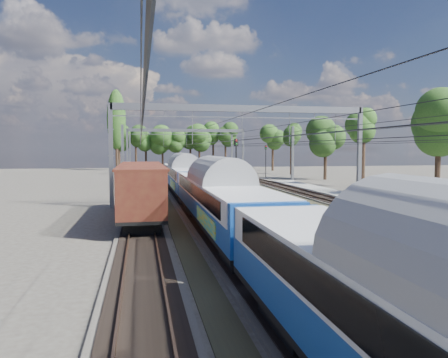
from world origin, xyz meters
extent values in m
cube|color=#47423A|center=(-9.00, 45.00, 0.07)|extent=(3.00, 130.00, 0.15)
cube|color=black|center=(-9.00, 45.00, 0.17)|extent=(2.50, 130.00, 0.06)
cube|color=#473326|center=(-9.72, 45.00, 0.27)|extent=(0.08, 130.00, 0.14)
cube|color=#473326|center=(-8.28, 45.00, 0.27)|extent=(0.08, 130.00, 0.14)
cube|color=#47423A|center=(-4.50, 45.00, 0.07)|extent=(3.00, 130.00, 0.15)
cube|color=black|center=(-4.50, 45.00, 0.17)|extent=(2.50, 130.00, 0.06)
cube|color=#473326|center=(-5.22, 45.00, 0.27)|extent=(0.08, 130.00, 0.14)
cube|color=#473326|center=(-3.78, 45.00, 0.27)|extent=(0.08, 130.00, 0.14)
cube|color=#47423A|center=(0.00, 45.00, 0.07)|extent=(3.00, 130.00, 0.15)
cube|color=black|center=(0.00, 45.00, 0.17)|extent=(2.50, 130.00, 0.06)
cube|color=#473326|center=(-0.72, 45.00, 0.27)|extent=(0.08, 130.00, 0.14)
cube|color=#473326|center=(0.72, 45.00, 0.27)|extent=(0.08, 130.00, 0.14)
cube|color=#47423A|center=(4.50, 45.00, 0.07)|extent=(3.00, 130.00, 0.15)
cube|color=black|center=(4.50, 45.00, 0.17)|extent=(2.50, 130.00, 0.06)
cube|color=#473326|center=(3.78, 45.00, 0.27)|extent=(0.08, 130.00, 0.14)
cube|color=#473326|center=(5.22, 45.00, 0.27)|extent=(0.08, 130.00, 0.14)
cube|color=#47423A|center=(9.00, 45.00, 0.07)|extent=(3.00, 130.00, 0.15)
cube|color=black|center=(9.00, 45.00, 0.17)|extent=(2.50, 130.00, 0.06)
cube|color=#473326|center=(8.28, 45.00, 0.27)|extent=(0.08, 130.00, 0.14)
cube|color=#473326|center=(9.72, 45.00, 0.27)|extent=(0.08, 130.00, 0.14)
cube|color=#373123|center=(-6.75, 45.00, 0.03)|extent=(1.10, 130.00, 0.05)
cube|color=#373123|center=(-2.25, 45.00, 0.03)|extent=(1.10, 130.00, 0.05)
cube|color=#373123|center=(2.25, 45.00, 0.03)|extent=(1.10, 130.00, 0.05)
cube|color=#373123|center=(6.75, 45.00, 0.03)|extent=(1.10, 130.00, 0.05)
cube|color=gray|center=(12.00, 20.00, 0.15)|extent=(3.00, 70.00, 0.30)
cube|color=slate|center=(-11.50, 30.00, 4.50)|extent=(0.35, 0.35, 9.00)
cube|color=slate|center=(11.50, 30.00, 4.50)|extent=(0.35, 0.35, 9.00)
cube|color=slate|center=(0.00, 30.00, 8.70)|extent=(23.00, 0.35, 0.60)
cube|color=slate|center=(-11.50, 78.00, 4.50)|extent=(0.35, 0.35, 9.00)
cube|color=slate|center=(11.50, 78.00, 4.50)|extent=(0.35, 0.35, 9.00)
cube|color=slate|center=(0.00, 78.00, 8.70)|extent=(23.00, 0.35, 0.60)
cube|color=slate|center=(-11.50, 55.00, 4.25)|extent=(0.35, 0.35, 8.50)
cube|color=slate|center=(-11.50, 100.00, 4.25)|extent=(0.35, 0.35, 8.50)
cube|color=slate|center=(13.80, 55.00, 4.25)|extent=(0.35, 0.35, 8.50)
cube|color=slate|center=(13.80, 100.00, 4.25)|extent=(0.35, 0.35, 8.50)
cylinder|color=black|center=(-9.00, 45.00, 5.50)|extent=(0.03, 130.00, 0.03)
cylinder|color=black|center=(-9.00, 45.00, 6.60)|extent=(0.03, 130.00, 0.03)
cylinder|color=black|center=(-4.50, 45.00, 5.50)|extent=(0.03, 130.00, 0.03)
cylinder|color=black|center=(-4.50, 45.00, 6.60)|extent=(0.03, 130.00, 0.03)
cylinder|color=black|center=(0.00, 45.00, 5.50)|extent=(0.03, 130.00, 0.03)
cylinder|color=black|center=(0.00, 45.00, 6.60)|extent=(0.03, 130.00, 0.03)
cylinder|color=black|center=(4.50, 45.00, 5.50)|extent=(0.03, 130.00, 0.03)
cylinder|color=black|center=(4.50, 45.00, 6.60)|extent=(0.03, 130.00, 0.03)
cylinder|color=black|center=(9.00, 45.00, 5.50)|extent=(0.03, 130.00, 0.03)
cylinder|color=black|center=(9.00, 45.00, 6.60)|extent=(0.03, 130.00, 0.03)
cylinder|color=black|center=(-14.55, 110.97, 3.14)|extent=(0.56, 0.56, 6.29)
sphere|color=#1B3914|center=(-14.55, 110.97, 8.17)|extent=(5.22, 5.22, 5.22)
cylinder|color=black|center=(-10.68, 112.70, 3.74)|extent=(0.56, 0.56, 7.49)
sphere|color=#1B3914|center=(-10.68, 112.70, 9.74)|extent=(5.07, 5.07, 5.07)
cylinder|color=black|center=(-6.31, 112.93, 3.37)|extent=(0.56, 0.56, 6.75)
sphere|color=#1B3914|center=(-6.31, 112.93, 8.77)|extent=(5.29, 5.29, 5.29)
cylinder|color=black|center=(-3.96, 110.29, 3.38)|extent=(0.56, 0.56, 6.75)
sphere|color=#1B3914|center=(-3.96, 110.29, 8.78)|extent=(4.00, 4.00, 4.00)
cylinder|color=black|center=(0.53, 110.98, 3.12)|extent=(0.56, 0.56, 6.24)
sphere|color=#1B3914|center=(0.53, 110.98, 8.11)|extent=(5.06, 5.06, 5.06)
cylinder|color=black|center=(4.39, 111.22, 3.61)|extent=(0.56, 0.56, 7.23)
sphere|color=#1B3914|center=(4.39, 111.22, 9.40)|extent=(4.37, 4.37, 4.37)
cylinder|color=black|center=(7.16, 113.75, 3.60)|extent=(0.56, 0.56, 7.21)
sphere|color=#1B3914|center=(7.16, 113.75, 9.37)|extent=(5.36, 5.36, 5.36)
cylinder|color=black|center=(10.45, 111.78, 2.83)|extent=(0.56, 0.56, 5.66)
sphere|color=#1B3914|center=(10.45, 111.78, 7.36)|extent=(4.12, 4.12, 4.12)
cylinder|color=black|center=(15.54, 111.38, 2.89)|extent=(0.56, 0.56, 5.77)
sphere|color=#1B3914|center=(15.54, 111.38, 7.50)|extent=(4.57, 4.57, 4.57)
cylinder|color=black|center=(20.97, 33.23, 3.05)|extent=(0.56, 0.56, 6.09)
sphere|color=#1B3914|center=(20.97, 33.23, 7.92)|extent=(3.54, 3.54, 3.54)
cylinder|color=black|center=(21.46, 44.02, 3.06)|extent=(0.56, 0.56, 6.12)
sphere|color=#1B3914|center=(21.46, 44.02, 7.96)|extent=(3.54, 3.54, 3.54)
cylinder|color=black|center=(20.48, 61.12, 3.32)|extent=(0.56, 0.56, 6.64)
sphere|color=#1B3914|center=(20.48, 61.12, 8.63)|extent=(4.23, 4.23, 4.23)
cylinder|color=black|center=(20.23, 74.10, 2.81)|extent=(0.56, 0.56, 5.62)
sphere|color=#1B3914|center=(20.23, 74.10, 7.30)|extent=(4.92, 4.92, 4.92)
cylinder|color=black|center=(19.70, 89.89, 2.54)|extent=(0.56, 0.56, 5.07)
sphere|color=#1B3914|center=(19.70, 89.89, 6.59)|extent=(3.94, 3.94, 3.94)
cylinder|color=black|center=(-14.50, 98.00, 8.00)|extent=(0.70, 0.70, 16.00)
ellipsoid|color=#1F4D19|center=(-14.50, 98.00, 12.00)|extent=(4.40, 4.40, 14.08)
cube|color=black|center=(-4.50, 2.60, 0.58)|extent=(2.11, 3.16, 0.84)
cube|color=black|center=(-4.50, 9.51, 0.58)|extent=(2.11, 3.16, 0.84)
cube|color=black|center=(-4.50, 24.25, 0.58)|extent=(2.11, 3.16, 0.84)
cube|color=#10409B|center=(-4.50, 16.88, 2.16)|extent=(2.95, 21.05, 2.00)
cube|color=silver|center=(-4.50, 16.88, 2.68)|extent=(3.03, 20.21, 1.00)
cube|color=black|center=(-2.97, 16.88, 2.68)|extent=(0.04, 17.89, 0.74)
cube|color=yellow|center=(-4.50, 12.25, 1.63)|extent=(3.05, 5.89, 0.74)
cylinder|color=gray|center=(-4.50, 16.88, 3.16)|extent=(2.99, 21.05, 2.99)
cube|color=black|center=(-4.50, 31.16, 0.58)|extent=(2.11, 3.16, 0.84)
cube|color=black|center=(-4.50, 45.90, 0.58)|extent=(2.11, 3.16, 0.84)
cube|color=#10409B|center=(-4.50, 38.53, 2.16)|extent=(2.95, 21.05, 2.00)
cube|color=silver|center=(-4.50, 38.53, 2.68)|extent=(3.03, 20.21, 1.00)
cube|color=black|center=(-2.97, 38.53, 2.68)|extent=(0.04, 17.89, 0.74)
cube|color=yellow|center=(-4.50, 33.90, 1.63)|extent=(3.05, 5.89, 0.74)
cylinder|color=gray|center=(-4.50, 38.53, 3.16)|extent=(2.99, 21.05, 2.99)
cube|color=black|center=(-9.00, 17.77, 0.53)|extent=(2.11, 2.75, 0.74)
cube|color=black|center=(-9.00, 28.12, 0.53)|extent=(2.11, 2.75, 0.74)
cube|color=black|center=(-9.00, 22.95, 1.00)|extent=(2.85, 14.78, 0.21)
cube|color=#4D1914|center=(-9.00, 22.95, 2.48)|extent=(2.85, 14.78, 2.75)
cube|color=#4D1914|center=(-9.00, 22.95, 3.91)|extent=(3.06, 14.78, 0.13)
imported|color=black|center=(1.63, 57.48, 0.98)|extent=(0.72, 0.84, 1.96)
cylinder|color=black|center=(0.41, 34.33, 2.67)|extent=(0.15, 0.15, 5.34)
cube|color=black|center=(0.41, 34.33, 5.71)|extent=(0.44, 0.37, 0.75)
sphere|color=red|center=(0.41, 34.19, 5.93)|extent=(0.17, 0.17, 0.17)
sphere|color=#0C9919|center=(0.41, 34.19, 5.55)|extent=(0.17, 0.17, 0.17)
cylinder|color=black|center=(12.91, 66.43, 2.49)|extent=(0.14, 0.14, 4.97)
cube|color=black|center=(12.91, 66.43, 5.32)|extent=(0.40, 0.32, 0.70)
sphere|color=red|center=(12.91, 66.30, 5.52)|extent=(0.16, 0.16, 0.16)
sphere|color=#0C9919|center=(12.91, 66.30, 5.17)|extent=(0.16, 0.16, 0.16)
camera|label=1|loc=(-9.03, -8.46, 5.10)|focal=35.00mm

